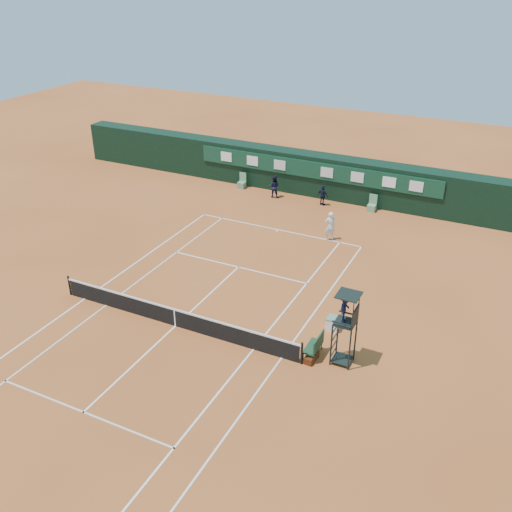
{
  "coord_description": "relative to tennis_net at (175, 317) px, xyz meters",
  "views": [
    {
      "loc": [
        13.2,
        -18.32,
        15.49
      ],
      "look_at": [
        1.3,
        6.0,
        1.2
      ],
      "focal_mm": 40.0,
      "sensor_mm": 36.0,
      "label": 1
    }
  ],
  "objects": [
    {
      "name": "ground",
      "position": [
        0.0,
        0.0,
        -0.51
      ],
      "size": [
        90.0,
        90.0,
        0.0
      ],
      "primitive_type": "plane",
      "color": "#B55D2A",
      "rests_on": "ground"
    },
    {
      "name": "court_lines",
      "position": [
        0.0,
        0.0,
        -0.5
      ],
      "size": [
        11.05,
        23.85,
        0.01
      ],
      "color": "silver",
      "rests_on": "ground"
    },
    {
      "name": "tennis_net",
      "position": [
        0.0,
        0.0,
        0.0
      ],
      "size": [
        12.9,
        0.1,
        1.1
      ],
      "color": "black",
      "rests_on": "ground"
    },
    {
      "name": "back_wall",
      "position": [
        0.0,
        18.74,
        1.0
      ],
      "size": [
        40.0,
        1.65,
        3.0
      ],
      "color": "black",
      "rests_on": "ground"
    },
    {
      "name": "linesman_chair_left",
      "position": [
        -5.5,
        17.48,
        -0.19
      ],
      "size": [
        0.55,
        0.5,
        1.15
      ],
      "color": "#5A8A67",
      "rests_on": "ground"
    },
    {
      "name": "linesman_chair_right",
      "position": [
        4.5,
        17.48,
        -0.19
      ],
      "size": [
        0.55,
        0.5,
        1.15
      ],
      "color": "#62956B",
      "rests_on": "ground"
    },
    {
      "name": "umpire_chair",
      "position": [
        7.91,
        0.88,
        1.95
      ],
      "size": [
        0.96,
        0.95,
        3.42
      ],
      "color": "black",
      "rests_on": "ground"
    },
    {
      "name": "player_bench",
      "position": [
        6.73,
        0.76,
        0.09
      ],
      "size": [
        0.56,
        1.2,
        1.1
      ],
      "color": "#173A21",
      "rests_on": "ground"
    },
    {
      "name": "tennis_bag",
      "position": [
        6.7,
        0.4,
        -0.35
      ],
      "size": [
        0.43,
        0.87,
        0.31
      ],
      "primitive_type": "cube",
      "rotation": [
        0.0,
        0.0,
        -0.08
      ],
      "color": "black",
      "rests_on": "ground"
    },
    {
      "name": "cooler",
      "position": [
        6.76,
        3.01,
        -0.18
      ],
      "size": [
        0.57,
        0.57,
        0.65
      ],
      "color": "white",
      "rests_on": "ground"
    },
    {
      "name": "tennis_ball",
      "position": [
        -0.69,
        5.33,
        -0.48
      ],
      "size": [
        0.07,
        0.07,
        0.07
      ],
      "primitive_type": "sphere",
      "color": "#B6CE2F",
      "rests_on": "ground"
    },
    {
      "name": "player",
      "position": [
        3.4,
        11.97,
        0.42
      ],
      "size": [
        0.81,
        0.75,
        1.85
      ],
      "primitive_type": "imported",
      "rotation": [
        0.0,
        0.0,
        3.76
      ],
      "color": "white",
      "rests_on": "ground"
    },
    {
      "name": "ball_kid_left",
      "position": [
        -2.55,
        16.84,
        0.31
      ],
      "size": [
        0.9,
        0.75,
        1.64
      ],
      "primitive_type": "imported",
      "rotation": [
        0.0,
        0.0,
        3.32
      ],
      "color": "black",
      "rests_on": "ground"
    },
    {
      "name": "ball_kid_right",
      "position": [
        1.12,
        16.97,
        0.2
      ],
      "size": [
        0.89,
        0.56,
        1.42
      ],
      "primitive_type": "imported",
      "rotation": [
        0.0,
        0.0,
        2.87
      ],
      "color": "black",
      "rests_on": "ground"
    }
  ]
}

